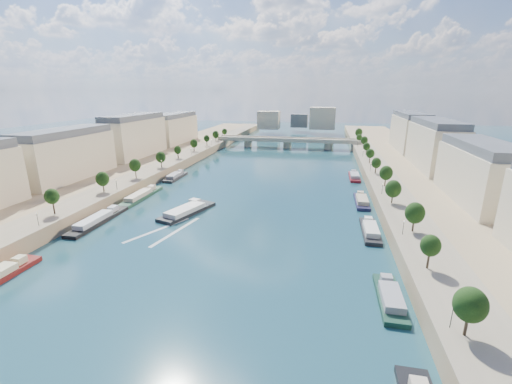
% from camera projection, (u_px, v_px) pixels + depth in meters
% --- Properties ---
extents(ground, '(700.00, 700.00, 0.00)m').
position_uv_depth(ground, '(257.00, 189.00, 158.99)').
color(ground, '#0B2D32').
rests_on(ground, ground).
extents(quay_left, '(44.00, 520.00, 5.00)m').
position_uv_depth(quay_left, '(117.00, 176.00, 172.13)').
color(quay_left, '#9E8460').
rests_on(quay_left, ground).
extents(quay_right, '(44.00, 520.00, 5.00)m').
position_uv_depth(quay_right, '(424.00, 192.00, 144.42)').
color(quay_right, '#9E8460').
rests_on(quay_right, ground).
extents(pave_left, '(14.00, 520.00, 0.10)m').
position_uv_depth(pave_left, '(144.00, 172.00, 168.52)').
color(pave_left, gray).
rests_on(pave_left, quay_left).
extents(pave_right, '(14.00, 520.00, 0.10)m').
position_uv_depth(pave_right, '(388.00, 185.00, 146.58)').
color(pave_right, gray).
rests_on(pave_right, quay_right).
extents(trees_left, '(4.80, 268.80, 8.26)m').
position_uv_depth(trees_left, '(149.00, 161.00, 168.46)').
color(trees_left, '#382B1E').
rests_on(trees_left, ground).
extents(trees_right, '(4.80, 268.80, 8.26)m').
position_uv_depth(trees_right, '(381.00, 167.00, 154.80)').
color(trees_right, '#382B1E').
rests_on(trees_right, ground).
extents(lamps_left, '(0.36, 200.36, 4.28)m').
position_uv_depth(lamps_left, '(142.00, 172.00, 157.48)').
color(lamps_left, black).
rests_on(lamps_left, ground).
extents(lamps_right, '(0.36, 200.36, 4.28)m').
position_uv_depth(lamps_right, '(376.00, 175.00, 151.36)').
color(lamps_right, black).
rests_on(lamps_right, ground).
extents(buildings_left, '(16.00, 226.00, 23.20)m').
position_uv_depth(buildings_left, '(106.00, 144.00, 181.92)').
color(buildings_left, beige).
rests_on(buildings_left, ground).
extents(buildings_right, '(16.00, 226.00, 23.20)m').
position_uv_depth(buildings_right, '(454.00, 156.00, 149.20)').
color(buildings_right, beige).
rests_on(buildings_right, ground).
extents(skyline, '(79.00, 42.00, 22.00)m').
position_uv_depth(skyline, '(301.00, 119.00, 360.29)').
color(skyline, beige).
rests_on(skyline, ground).
extents(bridge, '(112.00, 12.00, 8.15)m').
position_uv_depth(bridge, '(287.00, 141.00, 270.39)').
color(bridge, '#C1B79E').
rests_on(bridge, ground).
extents(tour_barge, '(14.95, 26.30, 3.61)m').
position_uv_depth(tour_barge, '(187.00, 211.00, 126.85)').
color(tour_barge, black).
rests_on(tour_barge, ground).
extents(wake, '(15.78, 25.71, 0.04)m').
position_uv_depth(wake, '(167.00, 230.00, 111.46)').
color(wake, silver).
rests_on(wake, ground).
extents(moored_barges_left, '(5.00, 153.50, 3.60)m').
position_uv_depth(moored_barges_left, '(95.00, 222.00, 116.12)').
color(moored_barges_left, '#1E1C3F').
rests_on(moored_barges_left, ground).
extents(moored_barges_right, '(5.00, 166.21, 3.60)m').
position_uv_depth(moored_barges_right, '(372.00, 235.00, 105.74)').
color(moored_barges_right, black).
rests_on(moored_barges_right, ground).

